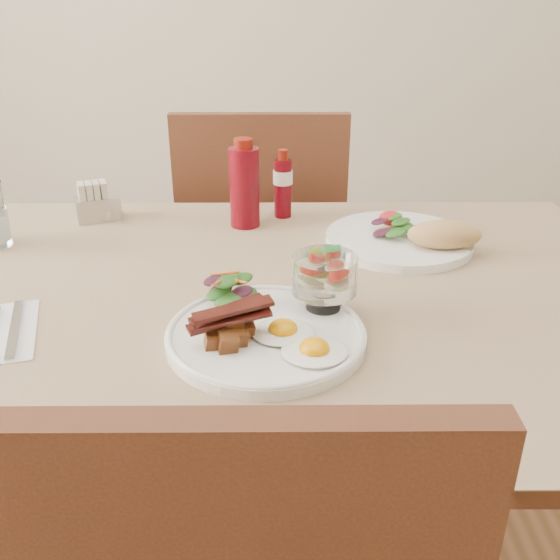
{
  "coord_description": "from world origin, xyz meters",
  "views": [
    {
      "loc": [
        0.04,
        -0.9,
        1.21
      ],
      "look_at": [
        0.04,
        -0.1,
        0.82
      ],
      "focal_mm": 40.0,
      "sensor_mm": 36.0,
      "label": 1
    }
  ],
  "objects_px": {
    "second_plate": "(410,237)",
    "ketchup_bottle": "(244,186)",
    "sugar_caddy": "(97,204)",
    "fruit_cup": "(324,275)",
    "hot_sauce_bottle": "(283,185)",
    "table": "(254,337)",
    "main_plate": "(266,336)",
    "chair_far": "(262,255)"
  },
  "relations": [
    {
      "from": "second_plate",
      "to": "ketchup_bottle",
      "type": "relative_size",
      "value": 1.59
    },
    {
      "from": "second_plate",
      "to": "sugar_caddy",
      "type": "relative_size",
      "value": 2.81
    },
    {
      "from": "fruit_cup",
      "to": "sugar_caddy",
      "type": "distance_m",
      "value": 0.61
    },
    {
      "from": "hot_sauce_bottle",
      "to": "table",
      "type": "bearing_deg",
      "value": -98.4
    },
    {
      "from": "fruit_cup",
      "to": "ketchup_bottle",
      "type": "relative_size",
      "value": 0.55
    },
    {
      "from": "main_plate",
      "to": "hot_sauce_bottle",
      "type": "distance_m",
      "value": 0.51
    },
    {
      "from": "chair_far",
      "to": "second_plate",
      "type": "relative_size",
      "value": 3.29
    },
    {
      "from": "table",
      "to": "ketchup_bottle",
      "type": "relative_size",
      "value": 7.45
    },
    {
      "from": "fruit_cup",
      "to": "hot_sauce_bottle",
      "type": "xyz_separation_m",
      "value": [
        -0.06,
        0.44,
        -0.0
      ]
    },
    {
      "from": "table",
      "to": "fruit_cup",
      "type": "relative_size",
      "value": 13.63
    },
    {
      "from": "ketchup_bottle",
      "to": "sugar_caddy",
      "type": "xyz_separation_m",
      "value": [
        -0.31,
        0.03,
        -0.05
      ]
    },
    {
      "from": "chair_far",
      "to": "second_plate",
      "type": "bearing_deg",
      "value": -58.96
    },
    {
      "from": "table",
      "to": "hot_sauce_bottle",
      "type": "xyz_separation_m",
      "value": [
        0.05,
        0.35,
        0.16
      ]
    },
    {
      "from": "second_plate",
      "to": "chair_far",
      "type": "bearing_deg",
      "value": 121.04
    },
    {
      "from": "chair_far",
      "to": "fruit_cup",
      "type": "bearing_deg",
      "value": -81.85
    },
    {
      "from": "hot_sauce_bottle",
      "to": "second_plate",
      "type": "bearing_deg",
      "value": -35.28
    },
    {
      "from": "main_plate",
      "to": "hot_sauce_bottle",
      "type": "relative_size",
      "value": 1.96
    },
    {
      "from": "main_plate",
      "to": "sugar_caddy",
      "type": "height_order",
      "value": "sugar_caddy"
    },
    {
      "from": "table",
      "to": "chair_far",
      "type": "xyz_separation_m",
      "value": [
        0.0,
        0.66,
        -0.14
      ]
    },
    {
      "from": "fruit_cup",
      "to": "table",
      "type": "bearing_deg",
      "value": 141.09
    },
    {
      "from": "second_plate",
      "to": "ketchup_bottle",
      "type": "distance_m",
      "value": 0.34
    },
    {
      "from": "ketchup_bottle",
      "to": "chair_far",
      "type": "bearing_deg",
      "value": 85.99
    },
    {
      "from": "fruit_cup",
      "to": "second_plate",
      "type": "bearing_deg",
      "value": 56.14
    },
    {
      "from": "sugar_caddy",
      "to": "fruit_cup",
      "type": "bearing_deg",
      "value": -64.3
    },
    {
      "from": "main_plate",
      "to": "ketchup_bottle",
      "type": "xyz_separation_m",
      "value": [
        -0.05,
        0.45,
        0.08
      ]
    },
    {
      "from": "table",
      "to": "chair_far",
      "type": "relative_size",
      "value": 1.43
    },
    {
      "from": "fruit_cup",
      "to": "sugar_caddy",
      "type": "relative_size",
      "value": 0.97
    },
    {
      "from": "main_plate",
      "to": "fruit_cup",
      "type": "xyz_separation_m",
      "value": [
        0.08,
        0.07,
        0.06
      ]
    },
    {
      "from": "second_plate",
      "to": "sugar_caddy",
      "type": "bearing_deg",
      "value": 166.56
    },
    {
      "from": "main_plate",
      "to": "ketchup_bottle",
      "type": "relative_size",
      "value": 1.57
    },
    {
      "from": "main_plate",
      "to": "second_plate",
      "type": "distance_m",
      "value": 0.43
    },
    {
      "from": "ketchup_bottle",
      "to": "sugar_caddy",
      "type": "relative_size",
      "value": 1.77
    },
    {
      "from": "second_plate",
      "to": "ketchup_bottle",
      "type": "xyz_separation_m",
      "value": [
        -0.31,
        0.11,
        0.06
      ]
    },
    {
      "from": "fruit_cup",
      "to": "ketchup_bottle",
      "type": "bearing_deg",
      "value": 109.06
    },
    {
      "from": "chair_far",
      "to": "main_plate",
      "type": "distance_m",
      "value": 0.85
    },
    {
      "from": "fruit_cup",
      "to": "ketchup_bottle",
      "type": "xyz_separation_m",
      "value": [
        -0.13,
        0.39,
        0.01
      ]
    },
    {
      "from": "main_plate",
      "to": "second_plate",
      "type": "bearing_deg",
      "value": 51.94
    },
    {
      "from": "fruit_cup",
      "to": "hot_sauce_bottle",
      "type": "bearing_deg",
      "value": 97.23
    },
    {
      "from": "chair_far",
      "to": "sugar_caddy",
      "type": "relative_size",
      "value": 9.24
    },
    {
      "from": "fruit_cup",
      "to": "second_plate",
      "type": "distance_m",
      "value": 0.33
    },
    {
      "from": "table",
      "to": "hot_sauce_bottle",
      "type": "bearing_deg",
      "value": 81.6
    },
    {
      "from": "chair_far",
      "to": "second_plate",
      "type": "xyz_separation_m",
      "value": [
        0.29,
        -0.48,
        0.25
      ]
    }
  ]
}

